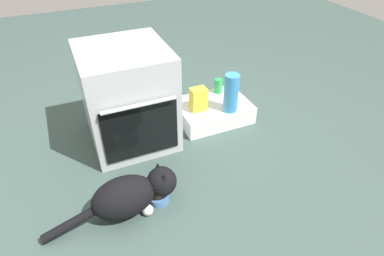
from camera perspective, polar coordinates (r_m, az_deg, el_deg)
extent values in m
plane|color=#384C47|center=(2.12, -7.47, -9.12)|extent=(8.00, 8.00, 0.00)
cube|color=#B7BABF|center=(2.29, -11.28, 5.43)|extent=(0.58, 0.60, 0.70)
cube|color=black|center=(2.09, -8.96, -0.59)|extent=(0.49, 0.01, 0.39)
cylinder|color=silver|center=(1.94, -9.30, 3.96)|extent=(0.46, 0.02, 0.02)
cube|color=white|center=(2.61, 3.67, 3.07)|extent=(0.56, 0.41, 0.14)
cylinder|color=#4C7AB7|center=(1.99, -5.96, -12.13)|extent=(0.13, 0.13, 0.05)
sphere|color=brown|center=(1.97, -5.99, -11.81)|extent=(0.07, 0.07, 0.07)
ellipsoid|color=black|center=(1.87, -11.95, -11.84)|extent=(0.38, 0.26, 0.23)
sphere|color=black|center=(1.90, -5.36, -9.35)|extent=(0.18, 0.18, 0.18)
cone|color=black|center=(1.89, -6.04, -7.01)|extent=(0.06, 0.06, 0.08)
cone|color=black|center=(1.82, -4.89, -8.90)|extent=(0.06, 0.06, 0.08)
cylinder|color=black|center=(1.91, -20.73, -15.61)|extent=(0.31, 0.07, 0.13)
sphere|color=silver|center=(2.00, -9.14, -11.54)|extent=(0.07, 0.07, 0.07)
sphere|color=silver|center=(1.92, -7.83, -14.13)|extent=(0.07, 0.07, 0.07)
cylinder|color=#388CD1|center=(2.42, 6.91, 6.13)|extent=(0.11, 0.11, 0.30)
cube|color=yellow|center=(2.45, 1.14, 5.09)|extent=(0.12, 0.09, 0.18)
cylinder|color=green|center=(2.69, 4.68, 7.40)|extent=(0.07, 0.07, 0.12)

